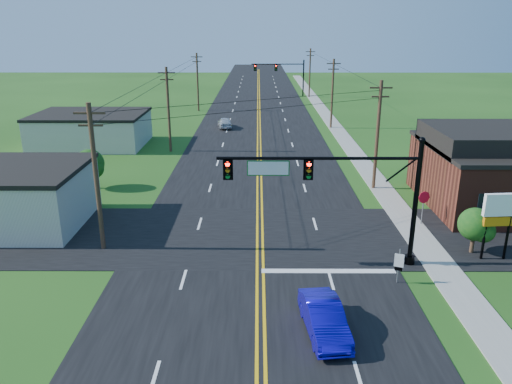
{
  "coord_description": "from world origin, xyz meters",
  "views": [
    {
      "loc": [
        0.04,
        -18.07,
        13.14
      ],
      "look_at": [
        -0.07,
        10.0,
        3.71
      ],
      "focal_mm": 35.0,
      "sensor_mm": 36.0,
      "label": 1
    }
  ],
  "objects_px": {
    "signal_mast_main": "(336,186)",
    "route_sign": "(399,264)",
    "stop_sign": "(424,201)",
    "signal_mast_far": "(281,72)",
    "blue_car": "(324,319)"
  },
  "relations": [
    {
      "from": "signal_mast_far",
      "to": "blue_car",
      "type": "xyz_separation_m",
      "value": [
        -1.45,
        -78.87,
        -3.81
      ]
    },
    {
      "from": "route_sign",
      "to": "stop_sign",
      "type": "distance_m",
      "value": 9.11
    },
    {
      "from": "blue_car",
      "to": "route_sign",
      "type": "height_order",
      "value": "route_sign"
    },
    {
      "from": "signal_mast_far",
      "to": "route_sign",
      "type": "xyz_separation_m",
      "value": [
        3.06,
        -74.28,
        -3.39
      ]
    },
    {
      "from": "signal_mast_main",
      "to": "route_sign",
      "type": "height_order",
      "value": "signal_mast_main"
    },
    {
      "from": "signal_mast_main",
      "to": "blue_car",
      "type": "distance_m",
      "value": 8.07
    },
    {
      "from": "signal_mast_main",
      "to": "signal_mast_far",
      "type": "distance_m",
      "value": 72.0
    },
    {
      "from": "route_sign",
      "to": "stop_sign",
      "type": "bearing_deg",
      "value": 87.35
    },
    {
      "from": "blue_car",
      "to": "route_sign",
      "type": "bearing_deg",
      "value": 38.74
    },
    {
      "from": "stop_sign",
      "to": "signal_mast_far",
      "type": "bearing_deg",
      "value": 80.07
    },
    {
      "from": "signal_mast_main",
      "to": "route_sign",
      "type": "bearing_deg",
      "value": -35.84
    },
    {
      "from": "blue_car",
      "to": "stop_sign",
      "type": "height_order",
      "value": "stop_sign"
    },
    {
      "from": "route_sign",
      "to": "stop_sign",
      "type": "height_order",
      "value": "stop_sign"
    },
    {
      "from": "signal_mast_main",
      "to": "route_sign",
      "type": "distance_m",
      "value": 5.3
    },
    {
      "from": "signal_mast_far",
      "to": "blue_car",
      "type": "bearing_deg",
      "value": -91.05
    }
  ]
}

